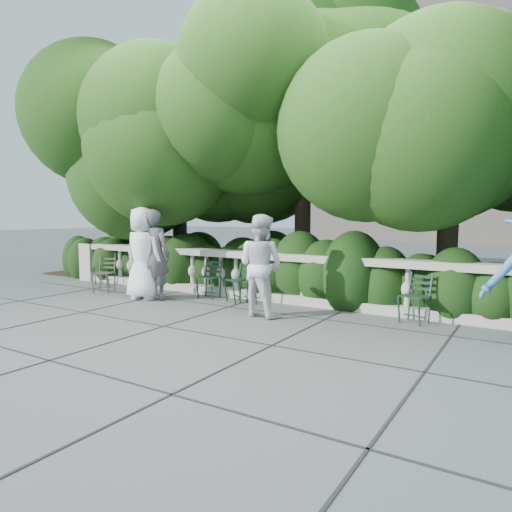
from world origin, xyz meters
The scene contains 13 objects.
ground centered at (0.00, 0.00, 0.00)m, with size 90.00×90.00×0.00m, color #4B4F52.
balustrade centered at (0.00, 1.80, 0.49)m, with size 12.00×0.44×1.00m.
shrub_hedge centered at (0.00, 3.00, 0.00)m, with size 15.00×2.60×1.70m, color black, non-canonical shape.
tree_canopy centered at (0.69, 3.19, 3.96)m, with size 15.04×6.52×6.78m.
chair_a centered at (-4.79, 1.33, 0.00)m, with size 0.44×0.48×0.84m, color black, non-canonical shape.
chair_b centered at (-0.34, 1.25, 0.00)m, with size 0.44×0.48×0.84m, color black, non-canonical shape.
chair_c centered at (-0.70, 1.17, 0.00)m, with size 0.44×0.48×0.84m, color black, non-canonical shape.
chair_d centered at (-1.38, 1.20, 0.00)m, with size 0.44×0.48×0.84m, color black, non-canonical shape.
chair_e centered at (2.80, 1.23, 0.00)m, with size 0.44×0.48×0.84m, color black, non-canonical shape.
chair_weathered centered at (-3.83, 0.51, 0.00)m, with size 0.44×0.48×0.84m, color black, non-canonical shape.
person_businessman centered at (-2.48, 0.52, 0.97)m, with size 0.95×0.62×1.94m, color white.
person_woman_grey centered at (-2.25, 0.62, 0.95)m, with size 0.69×0.45×1.89m, color #454449.
person_casual_man centered at (0.41, 0.50, 0.89)m, with size 0.87×0.68×1.79m, color silver.
Camera 1 is at (4.54, -6.28, 1.80)m, focal length 32.00 mm.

